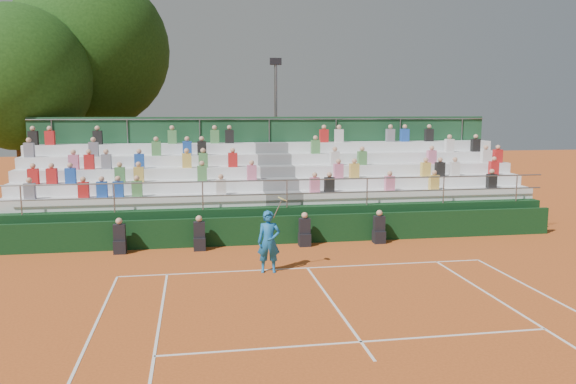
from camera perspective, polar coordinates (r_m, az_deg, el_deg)
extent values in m
plane|color=#C55820|center=(16.93, 1.98, -7.73)|extent=(90.00, 90.00, 0.00)
cube|color=white|center=(16.93, 1.98, -7.72)|extent=(11.00, 0.06, 0.01)
cube|color=white|center=(13.96, 4.64, -11.27)|extent=(0.06, 6.40, 0.01)
cube|color=white|center=(11.90, 7.42, -14.86)|extent=(8.22, 0.06, 0.01)
cube|color=black|center=(19.86, 0.14, -3.84)|extent=(20.00, 0.15, 1.00)
cube|color=black|center=(19.38, -16.69, -5.35)|extent=(0.40, 0.40, 0.44)
cube|color=black|center=(19.27, -16.75, -3.96)|extent=(0.38, 0.25, 0.55)
sphere|color=tan|center=(19.20, -16.80, -2.85)|extent=(0.22, 0.22, 0.22)
cube|color=black|center=(19.22, -8.97, -5.21)|extent=(0.40, 0.40, 0.44)
cube|color=black|center=(19.11, -9.01, -3.81)|extent=(0.38, 0.25, 0.55)
sphere|color=tan|center=(19.04, -9.03, -2.69)|extent=(0.22, 0.22, 0.22)
cube|color=black|center=(19.57, 1.69, -4.86)|extent=(0.40, 0.40, 0.44)
cube|color=black|center=(19.47, 1.69, -3.49)|extent=(0.38, 0.25, 0.55)
sphere|color=tan|center=(19.40, 1.70, -2.39)|extent=(0.22, 0.22, 0.22)
cube|color=black|center=(20.26, 9.21, -4.52)|extent=(0.40, 0.40, 0.44)
cube|color=black|center=(20.16, 9.24, -3.19)|extent=(0.38, 0.25, 0.55)
sphere|color=tan|center=(20.09, 9.27, -2.12)|extent=(0.22, 0.22, 0.22)
cube|color=black|center=(22.85, -1.16, -1.98)|extent=(20.00, 5.20, 1.20)
cube|color=white|center=(20.93, -15.13, -0.97)|extent=(9.30, 0.85, 0.42)
cube|color=white|center=(22.54, 13.06, -0.25)|extent=(9.30, 0.85, 0.42)
cube|color=slate|center=(21.08, -0.51, -0.62)|extent=(1.40, 0.85, 0.42)
cube|color=white|center=(21.71, -14.96, 0.48)|extent=(9.30, 0.85, 0.42)
cube|color=white|center=(23.26, 12.29, 1.08)|extent=(9.30, 0.85, 0.42)
cube|color=slate|center=(21.85, -0.86, 0.81)|extent=(1.40, 0.85, 0.42)
cube|color=white|center=(22.50, -14.80, 1.83)|extent=(9.30, 0.85, 0.42)
cube|color=white|center=(24.00, 11.57, 2.32)|extent=(9.30, 0.85, 0.42)
cube|color=slate|center=(22.64, -1.18, 2.14)|extent=(1.40, 0.85, 0.42)
cube|color=white|center=(23.30, -14.65, 3.09)|extent=(9.30, 0.85, 0.42)
cube|color=white|center=(24.75, 10.89, 3.50)|extent=(9.30, 0.85, 0.42)
cube|color=slate|center=(23.43, -1.49, 3.38)|extent=(1.40, 0.85, 0.42)
cube|color=white|center=(24.11, -14.51, 4.26)|extent=(9.30, 0.85, 0.42)
cube|color=white|center=(25.52, 10.26, 4.60)|extent=(9.30, 0.85, 0.42)
cube|color=slate|center=(24.24, -1.77, 4.54)|extent=(1.40, 0.85, 0.42)
cube|color=#1B482A|center=(24.83, -1.93, 2.57)|extent=(20.00, 0.12, 4.40)
cylinder|color=gray|center=(20.11, -0.12, 1.23)|extent=(20.00, 0.05, 0.05)
cylinder|color=gray|center=(24.61, -1.92, 7.41)|extent=(20.00, 0.05, 0.05)
cube|color=slate|center=(21.37, -24.75, 0.07)|extent=(0.36, 0.24, 0.56)
cube|color=red|center=(20.97, -20.05, 0.19)|extent=(0.36, 0.24, 0.56)
cube|color=#1E4CB2|center=(20.86, -18.37, 0.23)|extent=(0.36, 0.24, 0.56)
cube|color=#1E4CB2|center=(20.78, -16.87, 0.26)|extent=(0.36, 0.24, 0.56)
cube|color=#4C8C4C|center=(20.71, -15.08, 0.31)|extent=(0.36, 0.24, 0.56)
cube|color=silver|center=(20.63, -6.82, 0.51)|extent=(0.36, 0.24, 0.56)
cube|color=red|center=(22.15, -24.45, 1.45)|extent=(0.36, 0.24, 0.56)
cube|color=red|center=(22.00, -22.85, 1.50)|extent=(0.36, 0.24, 0.56)
cube|color=#1E4CB2|center=(21.86, -21.22, 1.55)|extent=(0.36, 0.24, 0.56)
cube|color=#4C8C4C|center=(21.57, -16.71, 1.68)|extent=(0.36, 0.24, 0.56)
cube|color=gold|center=(21.50, -14.92, 1.73)|extent=(0.36, 0.24, 0.56)
cube|color=#4C8C4C|center=(21.40, -8.72, 1.88)|extent=(0.36, 0.24, 0.56)
cube|color=pink|center=(21.51, -3.71, 1.99)|extent=(0.36, 0.24, 0.56)
cube|color=pink|center=(22.65, -20.93, 2.85)|extent=(0.36, 0.24, 0.56)
cube|color=red|center=(22.55, -19.54, 2.89)|extent=(0.36, 0.24, 0.56)
cube|color=slate|center=(22.45, -17.96, 2.95)|extent=(0.36, 0.24, 0.56)
cube|color=#1E4CB2|center=(22.30, -14.87, 3.04)|extent=(0.36, 0.24, 0.56)
cube|color=gold|center=(22.21, -10.24, 3.16)|extent=(0.36, 0.24, 0.56)
cube|color=#4C8C4C|center=(22.21, -8.61, 3.20)|extent=(0.36, 0.24, 0.56)
cube|color=red|center=(22.25, -5.63, 3.27)|extent=(0.36, 0.24, 0.56)
cube|color=slate|center=(23.86, -24.80, 3.89)|extent=(0.36, 0.24, 0.56)
cube|color=slate|center=(23.35, -19.14, 4.12)|extent=(0.36, 0.24, 0.56)
cube|color=#4C8C4C|center=(23.07, -13.23, 4.31)|extent=(0.36, 0.24, 0.56)
cube|color=#1E4CB2|center=(23.02, -10.20, 4.39)|extent=(0.36, 0.24, 0.56)
cube|color=black|center=(23.02, -8.75, 4.42)|extent=(0.36, 0.24, 0.56)
cube|color=black|center=(24.67, -24.46, 5.01)|extent=(0.36, 0.24, 0.56)
cube|color=red|center=(24.51, -23.03, 5.08)|extent=(0.36, 0.24, 0.56)
cube|color=black|center=(24.15, -18.77, 5.26)|extent=(0.36, 0.24, 0.56)
cube|color=#4C8C4C|center=(23.86, -11.68, 5.49)|extent=(0.36, 0.24, 0.56)
cube|color=#4C8C4C|center=(23.86, -7.46, 5.59)|extent=(0.36, 0.24, 0.56)
cube|color=black|center=(23.89, -5.97, 5.62)|extent=(0.36, 0.24, 0.56)
cube|color=pink|center=(21.08, 2.73, 0.72)|extent=(0.36, 0.24, 0.56)
cube|color=black|center=(21.21, 4.22, 0.75)|extent=(0.36, 0.24, 0.56)
cube|color=pink|center=(21.89, 10.28, 0.88)|extent=(0.36, 0.24, 0.56)
cube|color=gold|center=(22.56, 14.60, 0.96)|extent=(0.36, 0.24, 0.56)
cube|color=black|center=(23.65, 19.97, 1.06)|extent=(0.36, 0.24, 0.56)
cube|color=pink|center=(22.11, 5.14, 2.15)|extent=(0.36, 0.24, 0.56)
cube|color=gold|center=(22.28, 6.74, 2.17)|extent=(0.36, 0.24, 0.56)
cube|color=gold|center=(23.29, 13.80, 2.25)|extent=(0.36, 0.24, 0.56)
cube|color=black|center=(23.54, 15.17, 2.26)|extent=(0.36, 0.24, 0.56)
cube|color=silver|center=(23.81, 16.57, 2.27)|extent=(0.36, 0.24, 0.56)
cube|color=red|center=(24.61, 20.16, 2.29)|extent=(0.36, 0.24, 0.56)
cube|color=silver|center=(22.91, 4.77, 3.42)|extent=(0.36, 0.24, 0.56)
cube|color=#4C8C4C|center=(23.22, 7.53, 3.44)|extent=(0.36, 0.24, 0.56)
cube|color=pink|center=(24.27, 14.37, 3.46)|extent=(0.36, 0.24, 0.56)
cube|color=silver|center=(25.35, 19.42, 3.44)|extent=(0.36, 0.24, 0.56)
cube|color=red|center=(25.63, 20.52, 3.44)|extent=(0.36, 0.24, 0.56)
cube|color=#4C8C4C|center=(23.56, 2.80, 4.60)|extent=(0.36, 0.24, 0.56)
cube|color=silver|center=(25.51, 16.06, 4.56)|extent=(0.36, 0.24, 0.56)
cube|color=black|center=(26.06, 18.50, 4.53)|extent=(0.36, 0.24, 0.56)
cube|color=red|center=(24.49, 3.67, 5.71)|extent=(0.36, 0.24, 0.56)
cube|color=silver|center=(24.65, 5.20, 5.71)|extent=(0.36, 0.24, 0.56)
cube|color=slate|center=(25.34, 10.35, 5.68)|extent=(0.36, 0.24, 0.56)
cube|color=#1E4CB2|center=(25.58, 11.76, 5.67)|extent=(0.36, 0.24, 0.56)
cube|color=black|center=(26.01, 14.13, 5.63)|extent=(0.36, 0.24, 0.56)
imported|color=#1764AD|center=(16.31, -1.96, -5.07)|extent=(0.71, 0.51, 1.81)
cylinder|color=gray|center=(16.15, -1.10, -1.77)|extent=(0.26, 0.03, 0.51)
cylinder|color=#E5D866|center=(16.12, -0.57, -0.71)|extent=(0.26, 0.28, 0.14)
cylinder|color=#392714|center=(28.21, -25.22, 1.57)|extent=(0.50, 0.50, 3.53)
sphere|color=#15350E|center=(28.10, -25.77, 10.40)|extent=(6.45, 6.45, 6.45)
cylinder|color=#392714|center=(31.24, -19.06, 3.38)|extent=(0.50, 0.50, 4.49)
sphere|color=#15350E|center=(31.30, -19.54, 13.42)|extent=(8.08, 8.08, 8.08)
cylinder|color=gray|center=(30.16, -1.24, 6.10)|extent=(0.16, 0.16, 7.05)
cube|color=black|center=(30.24, -1.27, 13.12)|extent=(0.60, 0.25, 0.35)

